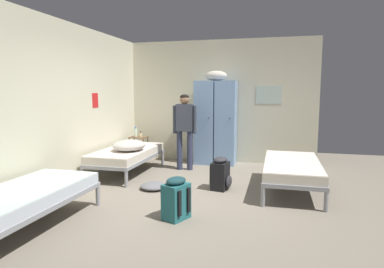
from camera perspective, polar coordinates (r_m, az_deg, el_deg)
ground_plane at (r=5.20m, az=-0.77°, el=-10.82°), size 8.83×8.83×0.00m
room_backdrop at (r=6.50m, az=-8.17°, el=5.25°), size 4.35×5.58×2.78m
locker_bank at (r=7.39m, az=4.12°, el=2.29°), size 0.90×0.55×2.07m
shelf_unit at (r=7.84m, az=-9.17°, el=-2.09°), size 0.38×0.30×0.57m
bed_left_rear at (r=6.70m, az=-11.16°, el=-3.45°), size 0.90×1.90×0.49m
bed_right at (r=5.69m, az=16.84°, el=-5.56°), size 0.90×1.90×0.49m
bed_left_front at (r=4.45m, az=-26.90°, el=-9.69°), size 0.90×1.90×0.49m
bedding_heap at (r=6.46m, az=-10.79°, el=-1.92°), size 0.61×0.69×0.21m
person_traveler at (r=6.79m, az=-1.29°, el=1.62°), size 0.49×0.23×1.56m
water_bottle at (r=7.84m, az=-9.70°, el=0.31°), size 0.07×0.07×0.23m
lotion_bottle at (r=7.73m, az=-8.86°, el=-0.11°), size 0.06×0.06×0.13m
backpack_black at (r=5.54m, az=5.00°, el=-6.91°), size 0.37×0.36×0.55m
backpack_teal at (r=4.30m, az=-2.86°, el=-11.13°), size 0.40×0.39×0.55m
clothes_pile_grey at (r=5.63m, az=-6.61°, el=-8.89°), size 0.45×0.45×0.11m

